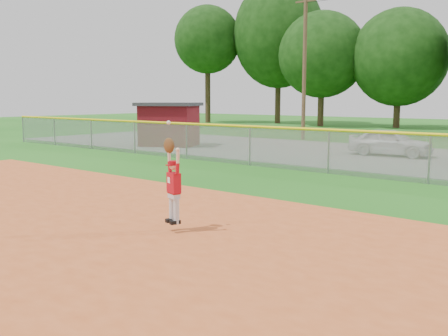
% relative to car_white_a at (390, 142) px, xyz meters
% --- Properties ---
extents(ground, '(120.00, 120.00, 0.00)m').
position_rel_car_white_a_xyz_m(ground, '(0.28, -16.39, -0.64)').
color(ground, '#1E6016').
rests_on(ground, ground).
extents(parking_strip, '(44.00, 10.00, 0.03)m').
position_rel_car_white_a_xyz_m(parking_strip, '(0.28, -0.39, -0.63)').
color(parking_strip, slate).
rests_on(parking_strip, ground).
extents(car_white_a, '(3.68, 1.68, 1.22)m').
position_rel_car_white_a_xyz_m(car_white_a, '(0.00, 0.00, 0.00)').
color(car_white_a, silver).
rests_on(car_white_a, parking_strip).
extents(utility_shed, '(3.84, 3.49, 2.34)m').
position_rel_car_white_a_xyz_m(utility_shed, '(-11.07, -2.80, 0.55)').
color(utility_shed, '#530B12').
rests_on(utility_shed, ground).
extents(outfield_fence, '(40.06, 0.10, 1.55)m').
position_rel_car_white_a_xyz_m(outfield_fence, '(0.28, -6.39, 0.24)').
color(outfield_fence, gray).
rests_on(outfield_fence, ground).
extents(ballplayer, '(0.53, 0.32, 1.94)m').
position_rel_car_white_a_xyz_m(ballplayer, '(1.59, -15.16, 0.36)').
color(ballplayer, silver).
rests_on(ballplayer, ground).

